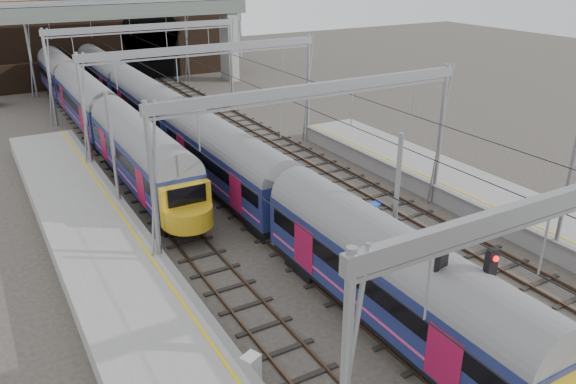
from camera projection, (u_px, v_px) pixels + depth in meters
ground at (421, 311)px, 22.72m from camera, size 160.00×160.00×0.00m
platform_left at (156, 346)px, 19.83m from camera, size 4.32×55.00×1.12m
tracks at (254, 188)px, 34.69m from camera, size 14.40×80.00×0.22m
overhead_line at (208, 65)px, 37.33m from camera, size 16.80×80.00×8.00m
retaining_wall at (117, 42)px, 63.16m from camera, size 28.00×2.75×9.00m
overbridge at (115, 20)px, 56.64m from camera, size 28.00×3.00×9.25m
train_main at (182, 129)px, 38.41m from camera, size 2.57×59.44×4.50m
train_second at (70, 85)px, 51.35m from camera, size 2.62×60.56×4.56m
signal_near_left at (435, 295)px, 17.69m from camera, size 0.41×0.49×5.53m
signal_near_centre at (482, 302)px, 17.64m from camera, size 0.37×0.48×5.19m
relay_cabinet at (251, 370)px, 18.69m from camera, size 0.71×0.66×1.14m
equip_cover_a at (365, 314)px, 22.45m from camera, size 1.05×0.87×0.11m
equip_cover_b at (342, 241)px, 28.21m from camera, size 0.95×0.77×0.10m
equip_cover_c at (376, 204)px, 32.49m from camera, size 0.93×0.74×0.10m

